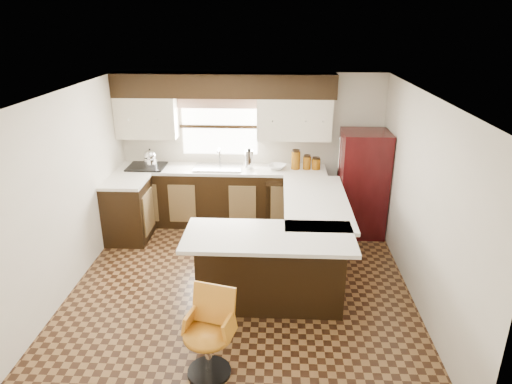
# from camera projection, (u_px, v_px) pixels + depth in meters

# --- Properties ---
(floor) EXTENTS (4.40, 4.40, 0.00)m
(floor) POSITION_uv_depth(u_px,v_px,m) (241.00, 286.00, 5.78)
(floor) COLOR #49301A
(floor) RESTS_ON ground
(ceiling) EXTENTS (4.40, 4.40, 0.00)m
(ceiling) POSITION_uv_depth(u_px,v_px,m) (238.00, 95.00, 4.92)
(ceiling) COLOR silver
(ceiling) RESTS_ON wall_back
(wall_back) EXTENTS (4.40, 0.00, 4.40)m
(wall_back) POSITION_uv_depth(u_px,v_px,m) (251.00, 148.00, 7.40)
(wall_back) COLOR beige
(wall_back) RESTS_ON floor
(wall_front) EXTENTS (4.40, 0.00, 4.40)m
(wall_front) POSITION_uv_depth(u_px,v_px,m) (214.00, 311.00, 3.30)
(wall_front) COLOR beige
(wall_front) RESTS_ON floor
(wall_left) EXTENTS (0.00, 4.40, 4.40)m
(wall_left) POSITION_uv_depth(u_px,v_px,m) (65.00, 195.00, 5.45)
(wall_left) COLOR beige
(wall_left) RESTS_ON floor
(wall_right) EXTENTS (0.00, 4.40, 4.40)m
(wall_right) POSITION_uv_depth(u_px,v_px,m) (421.00, 202.00, 5.25)
(wall_right) COLOR beige
(wall_right) RESTS_ON floor
(base_cab_back) EXTENTS (3.30, 0.60, 0.90)m
(base_cab_back) POSITION_uv_depth(u_px,v_px,m) (222.00, 197.00, 7.41)
(base_cab_back) COLOR black
(base_cab_back) RESTS_ON floor
(base_cab_left) EXTENTS (0.60, 0.70, 0.90)m
(base_cab_left) POSITION_uv_depth(u_px,v_px,m) (128.00, 211.00, 6.87)
(base_cab_left) COLOR black
(base_cab_left) RESTS_ON floor
(counter_back) EXTENTS (3.30, 0.60, 0.04)m
(counter_back) POSITION_uv_depth(u_px,v_px,m) (222.00, 169.00, 7.24)
(counter_back) COLOR silver
(counter_back) RESTS_ON base_cab_back
(counter_left) EXTENTS (0.60, 0.70, 0.04)m
(counter_left) POSITION_uv_depth(u_px,v_px,m) (125.00, 182.00, 6.70)
(counter_left) COLOR silver
(counter_left) RESTS_ON base_cab_left
(soffit) EXTENTS (3.40, 0.35, 0.36)m
(soffit) POSITION_uv_depth(u_px,v_px,m) (224.00, 85.00, 6.89)
(soffit) COLOR black
(soffit) RESTS_ON wall_back
(upper_cab_left) EXTENTS (0.94, 0.35, 0.64)m
(upper_cab_left) POSITION_uv_depth(u_px,v_px,m) (147.00, 117.00, 7.12)
(upper_cab_left) COLOR beige
(upper_cab_left) RESTS_ON wall_back
(upper_cab_right) EXTENTS (1.14, 0.35, 0.64)m
(upper_cab_right) POSITION_uv_depth(u_px,v_px,m) (294.00, 119.00, 7.02)
(upper_cab_right) COLOR beige
(upper_cab_right) RESTS_ON wall_back
(window_pane) EXTENTS (1.20, 0.02, 0.90)m
(window_pane) POSITION_uv_depth(u_px,v_px,m) (220.00, 127.00, 7.28)
(window_pane) COLOR white
(window_pane) RESTS_ON wall_back
(valance) EXTENTS (1.30, 0.06, 0.18)m
(valance) POSITION_uv_depth(u_px,v_px,m) (219.00, 102.00, 7.10)
(valance) COLOR #D19B93
(valance) RESTS_ON wall_back
(sink) EXTENTS (0.75, 0.45, 0.03)m
(sink) POSITION_uv_depth(u_px,v_px,m) (218.00, 167.00, 7.21)
(sink) COLOR #B2B2B7
(sink) RESTS_ON counter_back
(dishwasher) EXTENTS (0.58, 0.03, 0.78)m
(dishwasher) POSITION_uv_depth(u_px,v_px,m) (284.00, 206.00, 7.10)
(dishwasher) COLOR black
(dishwasher) RESTS_ON floor
(cooktop) EXTENTS (0.58, 0.50, 0.02)m
(cooktop) POSITION_uv_depth(u_px,v_px,m) (147.00, 167.00, 7.26)
(cooktop) COLOR black
(cooktop) RESTS_ON counter_back
(peninsula_long) EXTENTS (0.60, 1.95, 0.90)m
(peninsula_long) POSITION_uv_depth(u_px,v_px,m) (311.00, 234.00, 6.16)
(peninsula_long) COLOR black
(peninsula_long) RESTS_ON floor
(peninsula_return) EXTENTS (1.65, 0.60, 0.90)m
(peninsula_return) POSITION_uv_depth(u_px,v_px,m) (270.00, 270.00, 5.27)
(peninsula_return) COLOR black
(peninsula_return) RESTS_ON floor
(counter_pen_long) EXTENTS (0.84, 1.95, 0.04)m
(counter_pen_long) POSITION_uv_depth(u_px,v_px,m) (316.00, 201.00, 5.99)
(counter_pen_long) COLOR silver
(counter_pen_long) RESTS_ON peninsula_long
(counter_pen_return) EXTENTS (1.89, 0.84, 0.04)m
(counter_pen_return) POSITION_uv_depth(u_px,v_px,m) (269.00, 237.00, 5.02)
(counter_pen_return) COLOR silver
(counter_pen_return) RESTS_ON peninsula_return
(refrigerator) EXTENTS (0.69, 0.67, 1.62)m
(refrigerator) POSITION_uv_depth(u_px,v_px,m) (362.00, 184.00, 6.95)
(refrigerator) COLOR black
(refrigerator) RESTS_ON floor
(bar_chair) EXTENTS (0.56, 0.56, 0.86)m
(bar_chair) POSITION_uv_depth(u_px,v_px,m) (208.00, 336.00, 4.22)
(bar_chair) COLOR orange
(bar_chair) RESTS_ON floor
(kettle) EXTENTS (0.21, 0.21, 0.28)m
(kettle) POSITION_uv_depth(u_px,v_px,m) (150.00, 157.00, 7.21)
(kettle) COLOR silver
(kettle) RESTS_ON cooktop
(percolator) EXTENTS (0.13, 0.13, 0.29)m
(percolator) POSITION_uv_depth(u_px,v_px,m) (249.00, 160.00, 7.16)
(percolator) COLOR silver
(percolator) RESTS_ON counter_back
(mixing_bowl) EXTENTS (0.34, 0.34, 0.07)m
(mixing_bowl) POSITION_uv_depth(u_px,v_px,m) (277.00, 167.00, 7.18)
(mixing_bowl) COLOR white
(mixing_bowl) RESTS_ON counter_back
(canister_large) EXTENTS (0.14, 0.14, 0.28)m
(canister_large) POSITION_uv_depth(u_px,v_px,m) (296.00, 160.00, 7.15)
(canister_large) COLOR #7B4709
(canister_large) RESTS_ON counter_back
(canister_med) EXTENTS (0.12, 0.12, 0.20)m
(canister_med) POSITION_uv_depth(u_px,v_px,m) (307.00, 163.00, 7.15)
(canister_med) COLOR #7B4709
(canister_med) RESTS_ON counter_back
(canister_small) EXTENTS (0.14, 0.14, 0.17)m
(canister_small) POSITION_uv_depth(u_px,v_px,m) (316.00, 164.00, 7.15)
(canister_small) COLOR #7B4709
(canister_small) RESTS_ON counter_back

